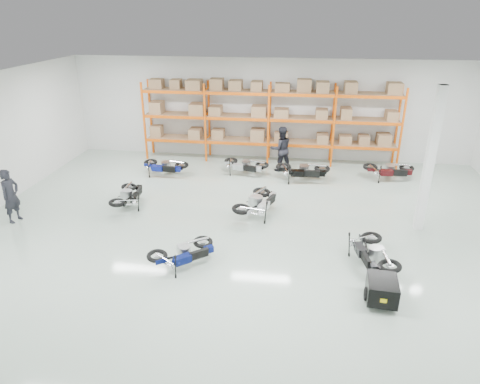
# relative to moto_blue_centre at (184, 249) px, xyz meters

# --- Properties ---
(room) EXTENTS (18.00, 18.00, 18.00)m
(room) POSITION_rel_moto_blue_centre_xyz_m (1.62, 2.57, 1.75)
(room) COLOR #A4B7A7
(room) RESTS_ON ground
(pallet_rack) EXTENTS (11.28, 0.98, 3.62)m
(pallet_rack) POSITION_rel_moto_blue_centre_xyz_m (1.62, 9.02, 1.75)
(pallet_rack) COLOR #EA580C
(pallet_rack) RESTS_ON ground
(structural_column) EXTENTS (0.25, 0.25, 4.50)m
(structural_column) POSITION_rel_moto_blue_centre_xyz_m (6.82, 3.07, 1.75)
(structural_column) COLOR white
(structural_column) RESTS_ON ground
(moto_blue_centre) EXTENTS (1.78, 1.68, 1.06)m
(moto_blue_centre) POSITION_rel_moto_blue_centre_xyz_m (0.00, 0.00, 0.00)
(moto_blue_centre) COLOR #070F46
(moto_blue_centre) RESTS_ON ground
(moto_silver_left) EXTENTS (1.51, 2.08, 1.21)m
(moto_silver_left) POSITION_rel_moto_blue_centre_xyz_m (1.69, 3.39, 0.07)
(moto_silver_left) COLOR #BABDC2
(moto_silver_left) RESTS_ON ground
(moto_black_far_left) EXTENTS (0.95, 1.72, 1.08)m
(moto_black_far_left) POSITION_rel_moto_blue_centre_xyz_m (-2.88, 3.50, 0.01)
(moto_black_far_left) COLOR black
(moto_black_far_left) RESTS_ON ground
(moto_touring_right) EXTENTS (1.15, 1.87, 1.13)m
(moto_touring_right) POSITION_rel_moto_blue_centre_xyz_m (5.02, 0.66, 0.03)
(moto_touring_right) COLOR black
(moto_touring_right) RESTS_ON ground
(trailer) EXTENTS (0.77, 1.47, 0.61)m
(trailer) POSITION_rel_moto_blue_centre_xyz_m (5.02, -0.94, -0.15)
(trailer) COLOR black
(trailer) RESTS_ON ground
(moto_back_a) EXTENTS (1.79, 1.05, 1.10)m
(moto_back_a) POSITION_rel_moto_blue_centre_xyz_m (-2.56, 6.59, 0.02)
(moto_back_a) COLOR navy
(moto_back_a) RESTS_ON ground
(moto_back_b) EXTENTS (1.85, 1.23, 1.10)m
(moto_back_b) POSITION_rel_moto_blue_centre_xyz_m (0.76, 7.15, 0.01)
(moto_back_b) COLOR #9FA3A9
(moto_back_b) RESTS_ON ground
(moto_back_c) EXTENTS (1.89, 0.96, 1.21)m
(moto_back_c) POSITION_rel_moto_blue_centre_xyz_m (3.18, 6.72, 0.07)
(moto_back_c) COLOR black
(moto_back_c) RESTS_ON ground
(moto_back_d) EXTENTS (1.79, 0.95, 1.13)m
(moto_back_d) POSITION_rel_moto_blue_centre_xyz_m (6.68, 7.32, 0.03)
(moto_back_d) COLOR #3B0B0E
(moto_back_d) RESTS_ON ground
(person_left) EXTENTS (0.55, 0.72, 1.79)m
(person_left) POSITION_rel_moto_blue_centre_xyz_m (-6.18, 1.87, 0.39)
(person_left) COLOR black
(person_left) RESTS_ON ground
(person_back) EXTENTS (1.13, 1.01, 1.93)m
(person_back) POSITION_rel_moto_blue_centre_xyz_m (2.24, 7.82, 0.46)
(person_back) COLOR black
(person_back) RESTS_ON ground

